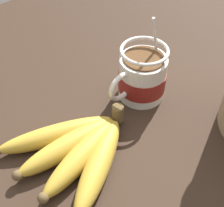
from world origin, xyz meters
The scene contains 3 objects.
table centered at (0.00, 0.00, 1.26)cm, with size 100.63×100.63×2.53cm.
coffee_mug centered at (-6.17, 0.47, 6.84)cm, with size 12.93×8.57×15.44cm.
banana_bunch centered at (11.31, 3.28, 4.30)cm, with size 19.98×19.81×4.25cm.
Camera 1 is at (26.69, 28.04, 42.61)cm, focal length 50.00 mm.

